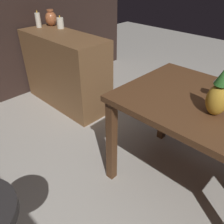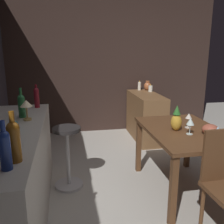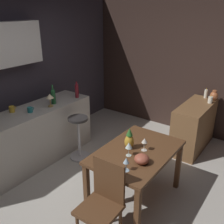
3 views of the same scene
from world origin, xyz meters
The scene contains 20 objects.
ground_plane centered at (0.00, 0.00, 0.00)m, with size 9.00×9.00×0.00m, color #B7B2A8.
wall_side_right centered at (2.55, 0.30, 1.30)m, with size 0.10×4.40×2.60m, color #33231E.
dining_table centered at (0.14, -0.27, 0.64)m, with size 1.20×0.80×0.74m.
kitchen_counter centered at (-0.04, 1.53, 0.45)m, with size 2.10×0.60×0.90m, color #B2ADA3.
sideboard_cabinet centered at (1.91, -0.40, 0.41)m, with size 1.10×0.44×0.82m, color brown.
bar_stool centered at (0.47, 1.01, 0.39)m, with size 0.34×0.34×0.74m.
wine_glass_left centered at (0.20, -0.34, 0.87)m, with size 0.07×0.07×0.17m.
wine_glass_right centered at (-0.28, -0.39, 0.86)m, with size 0.07×0.07×0.16m.
wine_glass_center centered at (-0.01, -0.25, 0.87)m, with size 0.08×0.08×0.18m.
pineapple_centerpiece centered at (0.14, -0.16, 0.86)m, with size 0.12×0.12×0.28m.
fruit_bowl centered at (-0.06, -0.45, 0.79)m, with size 0.17×0.17×0.11m, color #9E4C38.
wine_bottle_green centered at (0.39, 1.46, 1.04)m, with size 0.07×0.07×0.32m.
wine_bottle_ruby centered at (0.83, 1.35, 1.04)m, with size 0.06×0.06×0.29m.
wine_bottle_amber centered at (-0.72, 1.33, 1.05)m, with size 0.08×0.08×0.33m.
wine_bottle_cobalt centered at (-0.82, 1.37, 1.04)m, with size 0.07×0.07×0.31m.
cup_teal centered at (-0.07, 1.46, 0.94)m, with size 0.11×0.08×0.08m.
counter_lamp centered at (0.26, 1.39, 1.05)m, with size 0.12×0.12×0.21m.
pillar_candle_tall centered at (2.36, -0.41, 0.90)m, with size 0.06×0.06×0.18m.
pillar_candle_short centered at (2.13, -0.56, 0.88)m, with size 0.08×0.08×0.14m.
vase_copper centered at (2.32, -0.56, 0.90)m, with size 0.14×0.14×0.18m.
Camera 2 is at (-2.30, 1.00, 1.61)m, focal length 40.37 mm.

